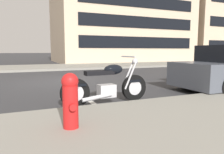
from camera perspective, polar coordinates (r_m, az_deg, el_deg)
ground_plane at (r=9.00m, az=-13.12°, el=-1.05°), size 260.00×260.00×0.00m
sidewalk_far_curb at (r=20.87m, az=17.45°, el=3.52°), size 120.00×5.00×0.14m
parking_stall_stripe at (r=5.16m, az=-5.43°, el=-6.82°), size 0.12×2.20×0.01m
parked_motorcycle at (r=4.95m, az=-1.23°, el=-2.33°), size 2.17×0.62×1.12m
fire_hydrant at (r=3.07m, az=-11.19°, el=-5.85°), size 0.24×0.36×0.80m
townhouse_mid_block at (r=25.64m, az=2.00°, el=14.77°), size 14.68×9.84×9.37m
townhouse_near_left at (r=33.76m, az=23.00°, el=11.80°), size 10.11×10.84×8.71m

